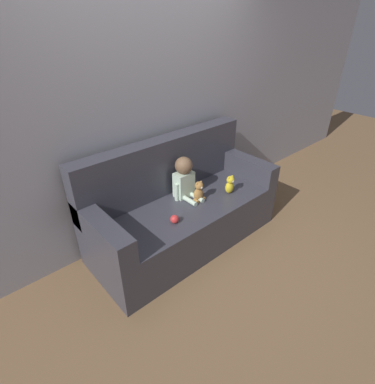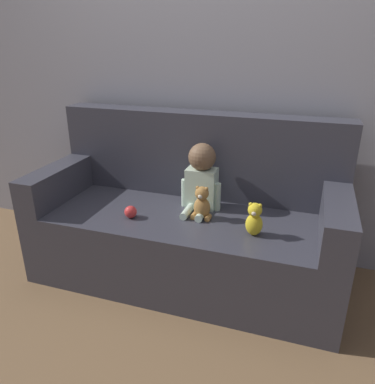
{
  "view_description": "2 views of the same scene",
  "coord_description": "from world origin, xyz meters",
  "views": [
    {
      "loc": [
        -1.61,
        -1.84,
        2.07
      ],
      "look_at": [
        -0.07,
        -0.11,
        0.67
      ],
      "focal_mm": 28.0,
      "sensor_mm": 36.0,
      "label": 1
    },
    {
      "loc": [
        0.69,
        -2.01,
        1.48
      ],
      "look_at": [
        0.04,
        -0.07,
        0.64
      ],
      "focal_mm": 35.0,
      "sensor_mm": 36.0,
      "label": 2
    }
  ],
  "objects": [
    {
      "name": "ground_plane",
      "position": [
        0.0,
        0.0,
        0.0
      ],
      "size": [
        12.0,
        12.0,
        0.0
      ],
      "primitive_type": "plane",
      "color": "brown"
    },
    {
      "name": "teddy_bear_brown",
      "position": [
        0.13,
        -0.06,
        0.57
      ],
      "size": [
        0.12,
        0.09,
        0.21
      ],
      "color": "#AD7A3D",
      "rests_on": "couch"
    },
    {
      "name": "toy_ball",
      "position": [
        -0.29,
        -0.18,
        0.51
      ],
      "size": [
        0.08,
        0.08,
        0.08
      ],
      "color": "red",
      "rests_on": "couch"
    },
    {
      "name": "wall_back",
      "position": [
        0.0,
        0.49,
        1.3
      ],
      "size": [
        8.0,
        0.05,
        2.6
      ],
      "color": "#93939E",
      "rests_on": "ground_plane"
    },
    {
      "name": "couch",
      "position": [
        0.0,
        0.06,
        0.36
      ],
      "size": [
        1.92,
        0.81,
        1.04
      ],
      "color": "#383842",
      "rests_on": "ground_plane"
    },
    {
      "name": "person_baby",
      "position": [
        0.08,
        0.1,
        0.67
      ],
      "size": [
        0.26,
        0.31,
        0.42
      ],
      "color": "silver",
      "rests_on": "couch"
    },
    {
      "name": "plush_toy_side",
      "position": [
        0.46,
        -0.16,
        0.57
      ],
      "size": [
        0.09,
        0.09,
        0.19
      ],
      "color": "yellow",
      "rests_on": "couch"
    }
  ]
}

